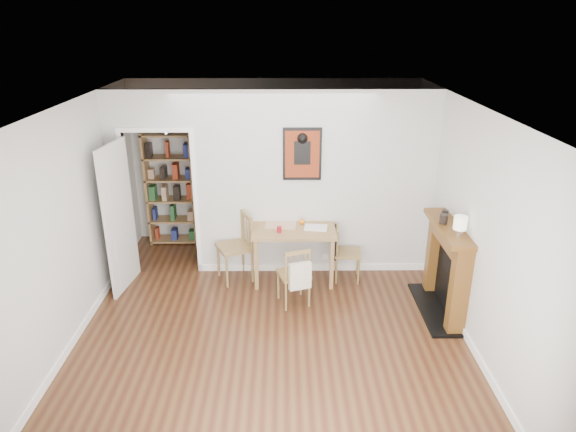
{
  "coord_description": "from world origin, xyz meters",
  "views": [
    {
      "loc": [
        0.15,
        -5.36,
        3.5
      ],
      "look_at": [
        0.2,
        0.6,
        1.15
      ],
      "focal_mm": 32.0,
      "sensor_mm": 36.0,
      "label": 1
    }
  ],
  "objects_px": {
    "ceramic_jar_a": "(444,219)",
    "red_glass": "(279,229)",
    "chair_front": "(294,275)",
    "mantel_lamp": "(460,224)",
    "bookshelf": "(171,189)",
    "orange_fruit": "(302,222)",
    "ceramic_jar_b": "(445,214)",
    "notebook": "(316,228)",
    "dining_table": "(294,234)",
    "chair_left": "(235,248)",
    "chair_right": "(346,252)",
    "fireplace": "(447,266)"
  },
  "relations": [
    {
      "from": "red_glass",
      "to": "mantel_lamp",
      "type": "xyz_separation_m",
      "value": [
        2.04,
        -1.02,
        0.49
      ]
    },
    {
      "from": "chair_front",
      "to": "bookshelf",
      "type": "distance_m",
      "value": 2.79
    },
    {
      "from": "dining_table",
      "to": "notebook",
      "type": "bearing_deg",
      "value": -0.96
    },
    {
      "from": "chair_left",
      "to": "ceramic_jar_b",
      "type": "bearing_deg",
      "value": -12.78
    },
    {
      "from": "orange_fruit",
      "to": "ceramic_jar_a",
      "type": "relative_size",
      "value": 0.61
    },
    {
      "from": "notebook",
      "to": "chair_left",
      "type": "bearing_deg",
      "value": 179.97
    },
    {
      "from": "chair_left",
      "to": "chair_right",
      "type": "xyz_separation_m",
      "value": [
        1.56,
        -0.01,
        -0.07
      ]
    },
    {
      "from": "fireplace",
      "to": "mantel_lamp",
      "type": "distance_m",
      "value": 0.76
    },
    {
      "from": "orange_fruit",
      "to": "ceramic_jar_a",
      "type": "distance_m",
      "value": 1.94
    },
    {
      "from": "red_glass",
      "to": "ceramic_jar_a",
      "type": "bearing_deg",
      "value": -18.14
    },
    {
      "from": "chair_right",
      "to": "fireplace",
      "type": "distance_m",
      "value": 1.43
    },
    {
      "from": "red_glass",
      "to": "notebook",
      "type": "relative_size",
      "value": 0.26
    },
    {
      "from": "bookshelf",
      "to": "ceramic_jar_b",
      "type": "relative_size",
      "value": 17.81
    },
    {
      "from": "mantel_lamp",
      "to": "ceramic_jar_a",
      "type": "xyz_separation_m",
      "value": [
        -0.07,
        0.38,
        -0.09
      ]
    },
    {
      "from": "chair_right",
      "to": "fireplace",
      "type": "relative_size",
      "value": 0.63
    },
    {
      "from": "mantel_lamp",
      "to": "notebook",
      "type": "bearing_deg",
      "value": 143.03
    },
    {
      "from": "chair_front",
      "to": "red_glass",
      "type": "xyz_separation_m",
      "value": [
        -0.19,
        0.52,
        0.41
      ]
    },
    {
      "from": "chair_left",
      "to": "fireplace",
      "type": "bearing_deg",
      "value": -17.43
    },
    {
      "from": "notebook",
      "to": "ceramic_jar_a",
      "type": "height_order",
      "value": "ceramic_jar_a"
    },
    {
      "from": "bookshelf",
      "to": "orange_fruit",
      "type": "relative_size",
      "value": 25.57
    },
    {
      "from": "mantel_lamp",
      "to": "ceramic_jar_b",
      "type": "bearing_deg",
      "value": 89.78
    },
    {
      "from": "ceramic_jar_a",
      "to": "red_glass",
      "type": "bearing_deg",
      "value": 161.86
    },
    {
      "from": "orange_fruit",
      "to": "mantel_lamp",
      "type": "height_order",
      "value": "mantel_lamp"
    },
    {
      "from": "chair_right",
      "to": "bookshelf",
      "type": "relative_size",
      "value": 0.43
    },
    {
      "from": "bookshelf",
      "to": "ceramic_jar_b",
      "type": "bearing_deg",
      "value": -26.84
    },
    {
      "from": "dining_table",
      "to": "bookshelf",
      "type": "xyz_separation_m",
      "value": [
        -1.93,
        1.3,
        0.22
      ]
    },
    {
      "from": "dining_table",
      "to": "mantel_lamp",
      "type": "relative_size",
      "value": 4.76
    },
    {
      "from": "bookshelf",
      "to": "notebook",
      "type": "relative_size",
      "value": 5.9
    },
    {
      "from": "notebook",
      "to": "ceramic_jar_a",
      "type": "relative_size",
      "value": 2.64
    },
    {
      "from": "chair_right",
      "to": "chair_front",
      "type": "bearing_deg",
      "value": -138.82
    },
    {
      "from": "fireplace",
      "to": "orange_fruit",
      "type": "height_order",
      "value": "fireplace"
    },
    {
      "from": "dining_table",
      "to": "ceramic_jar_b",
      "type": "distance_m",
      "value": 2.01
    },
    {
      "from": "red_glass",
      "to": "ceramic_jar_a",
      "type": "distance_m",
      "value": 2.12
    },
    {
      "from": "chair_front",
      "to": "ceramic_jar_a",
      "type": "xyz_separation_m",
      "value": [
        1.79,
        -0.13,
        0.81
      ]
    },
    {
      "from": "chair_front",
      "to": "mantel_lamp",
      "type": "xyz_separation_m",
      "value": [
        1.85,
        -0.5,
        0.9
      ]
    },
    {
      "from": "red_glass",
      "to": "mantel_lamp",
      "type": "distance_m",
      "value": 2.34
    },
    {
      "from": "chair_right",
      "to": "notebook",
      "type": "height_order",
      "value": "notebook"
    },
    {
      "from": "dining_table",
      "to": "chair_left",
      "type": "height_order",
      "value": "chair_left"
    },
    {
      "from": "red_glass",
      "to": "orange_fruit",
      "type": "xyz_separation_m",
      "value": [
        0.32,
        0.28,
        -0.0
      ]
    },
    {
      "from": "bookshelf",
      "to": "notebook",
      "type": "height_order",
      "value": "bookshelf"
    },
    {
      "from": "dining_table",
      "to": "chair_left",
      "type": "relative_size",
      "value": 1.18
    },
    {
      "from": "chair_left",
      "to": "chair_right",
      "type": "relative_size",
      "value": 1.22
    },
    {
      "from": "bookshelf",
      "to": "orange_fruit",
      "type": "bearing_deg",
      "value": -29.55
    },
    {
      "from": "chair_left",
      "to": "chair_front",
      "type": "xyz_separation_m",
      "value": [
        0.81,
        -0.66,
        -0.07
      ]
    },
    {
      "from": "chair_right",
      "to": "orange_fruit",
      "type": "bearing_deg",
      "value": 166.25
    },
    {
      "from": "orange_fruit",
      "to": "notebook",
      "type": "relative_size",
      "value": 0.23
    },
    {
      "from": "chair_left",
      "to": "notebook",
      "type": "relative_size",
      "value": 3.12
    },
    {
      "from": "notebook",
      "to": "chair_front",
      "type": "bearing_deg",
      "value": -115.33
    },
    {
      "from": "chair_right",
      "to": "red_glass",
      "type": "xyz_separation_m",
      "value": [
        -0.93,
        -0.13,
        0.41
      ]
    },
    {
      "from": "dining_table",
      "to": "orange_fruit",
      "type": "relative_size",
      "value": 15.94
    }
  ]
}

